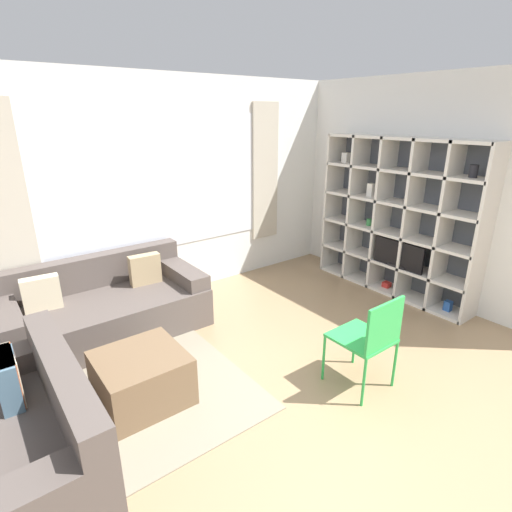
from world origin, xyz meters
The scene contains 9 objects.
ground_plane centered at (0.00, 0.00, 0.00)m, with size 16.00×16.00×0.00m, color #9E7F5B.
wall_back centered at (0.00, 3.16, 1.36)m, with size 6.45×0.11×2.70m.
wall_right centered at (2.66, 1.57, 1.35)m, with size 0.07×4.33×2.70m, color white.
area_rug centered at (-1.31, 1.59, 0.01)m, with size 2.22×2.07×0.01m, color gray.
shelving_unit centered at (2.46, 1.45, 0.99)m, with size 0.38×2.17×1.99m.
couch_main centered at (-0.95, 2.63, 0.29)m, with size 2.02×0.99×0.78m.
couch_side centered at (-2.02, 1.11, 0.30)m, with size 0.99×1.58×0.78m.
ottoman centered at (-1.07, 1.35, 0.21)m, with size 0.67×0.66×0.43m.
folding_chair centered at (0.53, 0.34, 0.52)m, with size 0.44×0.46×0.86m.
Camera 1 is at (-1.98, -1.38, 2.25)m, focal length 28.00 mm.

